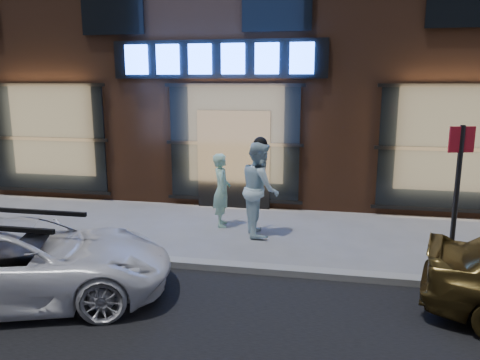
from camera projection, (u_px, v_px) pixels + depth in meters
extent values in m
plane|color=slate|center=(187.00, 267.00, 7.93)|extent=(90.00, 90.00, 0.00)
cube|color=gray|center=(186.00, 263.00, 7.92)|extent=(60.00, 0.25, 0.12)
cube|color=#54301E|center=(260.00, 19.00, 14.58)|extent=(30.00, 8.00, 10.00)
cube|color=black|center=(217.00, 59.00, 11.06)|extent=(5.20, 0.06, 0.90)
cube|color=black|center=(234.00, 160.00, 11.45)|extent=(1.80, 0.10, 2.40)
cube|color=#FFBF72|center=(49.00, 139.00, 12.36)|extent=(3.00, 0.04, 2.60)
cube|color=black|center=(49.00, 139.00, 12.32)|extent=(3.20, 0.06, 2.80)
cube|color=#FFBF72|center=(234.00, 143.00, 11.42)|extent=(3.00, 0.04, 2.60)
cube|color=black|center=(234.00, 144.00, 11.38)|extent=(3.20, 0.06, 2.80)
cube|color=#FFBF72|center=(452.00, 149.00, 10.48)|extent=(3.00, 0.04, 2.60)
cube|color=black|center=(453.00, 149.00, 10.44)|extent=(3.20, 0.06, 2.80)
cube|color=black|center=(112.00, 0.00, 11.25)|extent=(1.60, 0.06, 1.60)
cube|color=#2659FF|center=(137.00, 60.00, 11.37)|extent=(0.55, 0.12, 0.70)
cube|color=#2659FF|center=(168.00, 59.00, 11.21)|extent=(0.55, 0.12, 0.70)
cube|color=#2659FF|center=(200.00, 59.00, 11.06)|extent=(0.55, 0.12, 0.70)
cube|color=#2659FF|center=(233.00, 59.00, 10.91)|extent=(0.55, 0.12, 0.70)
cube|color=#2659FF|center=(267.00, 58.00, 10.76)|extent=(0.55, 0.12, 0.70)
cube|color=#2659FF|center=(302.00, 58.00, 10.61)|extent=(0.55, 0.12, 0.70)
imported|color=#BEFACD|center=(222.00, 190.00, 10.05)|extent=(0.51, 0.65, 1.59)
imported|color=white|center=(260.00, 188.00, 9.46)|extent=(0.96, 1.10, 1.92)
imported|color=white|center=(23.00, 262.00, 6.61)|extent=(4.55, 3.21, 1.15)
cylinder|color=#262628|center=(455.00, 205.00, 7.17)|extent=(0.08, 0.08, 2.45)
cube|color=red|center=(462.00, 140.00, 6.96)|extent=(0.38, 0.13, 0.39)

